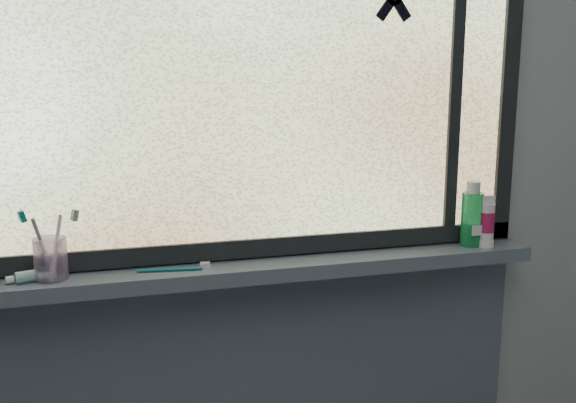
# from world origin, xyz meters

# --- Properties ---
(wall_back) EXTENTS (3.00, 0.01, 2.50)m
(wall_back) POSITION_xyz_m (0.00, 1.30, 1.25)
(wall_back) COLOR #9EA3A8
(wall_back) RESTS_ON ground
(windowsill) EXTENTS (1.62, 0.14, 0.04)m
(windowsill) POSITION_xyz_m (0.00, 1.23, 1.00)
(windowsill) COLOR #4D5767
(windowsill) RESTS_ON wall_back
(window_pane) EXTENTS (1.50, 0.01, 1.00)m
(window_pane) POSITION_xyz_m (0.00, 1.28, 1.53)
(window_pane) COLOR silver
(window_pane) RESTS_ON wall_back
(frame_bottom) EXTENTS (1.60, 0.03, 0.05)m
(frame_bottom) POSITION_xyz_m (0.00, 1.28, 1.05)
(frame_bottom) COLOR black
(frame_bottom) RESTS_ON windowsill
(frame_right) EXTENTS (0.05, 0.03, 1.10)m
(frame_right) POSITION_xyz_m (0.78, 1.28, 1.53)
(frame_right) COLOR black
(frame_right) RESTS_ON wall_back
(frame_mullion) EXTENTS (0.03, 0.03, 1.00)m
(frame_mullion) POSITION_xyz_m (0.60, 1.28, 1.53)
(frame_mullion) COLOR black
(frame_mullion) RESTS_ON wall_back
(toothpaste_tube) EXTENTS (0.17, 0.07, 0.03)m
(toothpaste_tube) POSITION_xyz_m (-0.55, 1.22, 1.03)
(toothpaste_tube) COLOR silver
(toothpaste_tube) RESTS_ON windowsill
(toothbrush_cup) EXTENTS (0.11, 0.11, 0.10)m
(toothbrush_cup) POSITION_xyz_m (-0.51, 1.23, 1.07)
(toothbrush_cup) COLOR #D3A9E0
(toothbrush_cup) RESTS_ON windowsill
(toothbrush_lying) EXTENTS (0.20, 0.05, 0.01)m
(toothbrush_lying) POSITION_xyz_m (-0.23, 1.22, 1.03)
(toothbrush_lying) COLOR #0B6465
(toothbrush_lying) RESTS_ON windowsill
(mouthwash_bottle) EXTENTS (0.08, 0.08, 0.16)m
(mouthwash_bottle) POSITION_xyz_m (0.65, 1.23, 1.12)
(mouthwash_bottle) COLOR #20AA5D
(mouthwash_bottle) RESTS_ON windowsill
(cream_tube) EXTENTS (0.05, 0.05, 0.11)m
(cream_tube) POSITION_xyz_m (0.69, 1.21, 1.10)
(cream_tube) COLOR silver
(cream_tube) RESTS_ON windowsill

